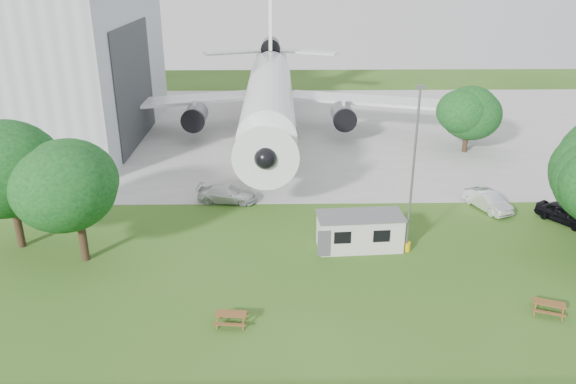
{
  "coord_description": "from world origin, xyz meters",
  "views": [
    {
      "loc": [
        -0.98,
        -29.55,
        19.47
      ],
      "look_at": [
        -0.31,
        8.0,
        4.0
      ],
      "focal_mm": 35.0,
      "sensor_mm": 36.0,
      "label": 1
    }
  ],
  "objects_px": {
    "site_cabin": "(360,231)",
    "picnic_east": "(547,313)",
    "picnic_west": "(232,324)",
    "airliner": "(269,92)"
  },
  "relations": [
    {
      "from": "airliner",
      "to": "site_cabin",
      "type": "height_order",
      "value": "airliner"
    },
    {
      "from": "airliner",
      "to": "picnic_west",
      "type": "relative_size",
      "value": 26.52
    },
    {
      "from": "site_cabin",
      "to": "picnic_east",
      "type": "bearing_deg",
      "value": -40.17
    },
    {
      "from": "picnic_west",
      "to": "site_cabin",
      "type": "bearing_deg",
      "value": 52.37
    },
    {
      "from": "airliner",
      "to": "site_cabin",
      "type": "xyz_separation_m",
      "value": [
        6.9,
        -28.92,
        -3.96
      ]
    },
    {
      "from": "site_cabin",
      "to": "picnic_east",
      "type": "relative_size",
      "value": 3.8
    },
    {
      "from": "picnic_west",
      "to": "picnic_east",
      "type": "relative_size",
      "value": 1.0
    },
    {
      "from": "picnic_east",
      "to": "picnic_west",
      "type": "bearing_deg",
      "value": -156.71
    },
    {
      "from": "airliner",
      "to": "picnic_east",
      "type": "height_order",
      "value": "airliner"
    },
    {
      "from": "site_cabin",
      "to": "picnic_east",
      "type": "xyz_separation_m",
      "value": [
        10.14,
        -8.56,
        -1.31
      ]
    }
  ]
}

